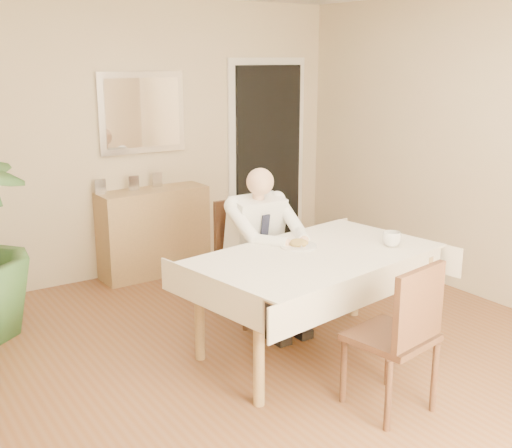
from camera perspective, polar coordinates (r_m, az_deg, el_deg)
room at (r=4.04m, az=2.75°, el=3.75°), size 5.00×5.02×2.60m
doorway at (r=6.95m, az=1.03°, el=5.89°), size 0.96×0.07×2.10m
mirror at (r=6.20m, az=-10.06°, el=9.72°), size 0.86×0.04×0.76m
dining_table at (r=4.46m, az=5.31°, el=-3.61°), size 1.87×1.28×0.75m
chair_far at (r=5.19m, az=-0.86°, el=-2.40°), size 0.45×0.45×0.95m
chair_near at (r=3.85m, az=12.83°, el=-9.19°), size 0.51×0.51×0.94m
seated_man at (r=4.91m, az=0.99°, el=-1.55°), size 0.48×0.72×1.24m
plate at (r=4.56m, az=3.79°, el=-1.96°), size 0.26×0.26×0.02m
food at (r=4.55m, az=3.80°, el=-1.69°), size 0.14×0.14×0.06m
knife at (r=4.53m, az=4.66°, el=-1.85°), size 0.01×0.13×0.01m
fork at (r=4.48m, az=3.85°, el=-2.02°), size 0.01×0.13×0.01m
coffee_mug at (r=4.66m, az=11.95°, el=-1.31°), size 0.15×0.15×0.10m
sideboard at (r=6.26m, az=-9.05°, el=-0.71°), size 1.06×0.38×0.84m
photo_frame_left at (r=6.04m, az=-13.67°, el=3.25°), size 0.10×0.02×0.14m
photo_frame_center at (r=6.13m, az=-10.82°, el=3.58°), size 0.10×0.02×0.14m
photo_frame_right at (r=6.26m, az=-8.77°, el=3.90°), size 0.10×0.02×0.14m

